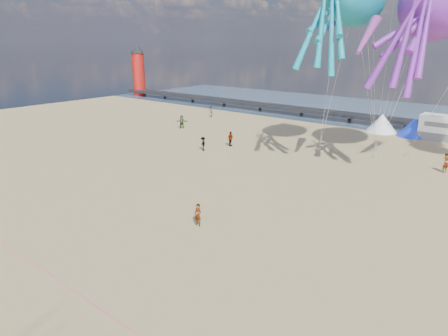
# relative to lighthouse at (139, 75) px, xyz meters

# --- Properties ---
(ground) EXTENTS (120.00, 120.00, 0.00)m
(ground) POSITION_rel_lighthouse_xyz_m (56.00, -44.00, -4.50)
(ground) COLOR tan
(ground) RESTS_ON ground
(water) EXTENTS (120.00, 120.00, 0.00)m
(water) POSITION_rel_lighthouse_xyz_m (56.00, 11.00, -4.48)
(water) COLOR #324860
(water) RESTS_ON ground
(pier) EXTENTS (60.00, 3.00, 0.50)m
(pier) POSITION_rel_lighthouse_xyz_m (28.00, 0.00, -3.50)
(pier) COLOR black
(pier) RESTS_ON ground
(lighthouse) EXTENTS (2.60, 2.60, 9.00)m
(lighthouse) POSITION_rel_lighthouse_xyz_m (0.00, 0.00, 0.00)
(lighthouse) COLOR #A5140F
(lighthouse) RESTS_ON ground
(tent_white) EXTENTS (4.00, 4.00, 2.40)m
(tent_white) POSITION_rel_lighthouse_xyz_m (54.00, -4.00, -3.30)
(tent_white) COLOR white
(tent_white) RESTS_ON ground
(tent_blue) EXTENTS (4.00, 4.00, 2.40)m
(tent_blue) POSITION_rel_lighthouse_xyz_m (58.00, -4.00, -3.30)
(tent_blue) COLOR #1933CC
(tent_blue) RESTS_ON ground
(rope_line) EXTENTS (34.00, 0.03, 0.03)m
(rope_line) POSITION_rel_lighthouse_xyz_m (56.00, -49.00, -4.48)
(rope_line) COLOR #F2338C
(rope_line) RESTS_ON ground
(standing_person) EXTENTS (0.55, 0.36, 1.50)m
(standing_person) POSITION_rel_lighthouse_xyz_m (54.33, -39.91, -3.75)
(standing_person) COLOR tan
(standing_person) RESTS_ON ground
(beachgoer_1) EXTENTS (0.95, 0.95, 1.66)m
(beachgoer_1) POSITION_rel_lighthouse_xyz_m (29.30, -9.91, -3.67)
(beachgoer_1) COLOR #7F6659
(beachgoer_1) RESTS_ON ground
(beachgoer_2) EXTENTS (0.93, 0.88, 1.52)m
(beachgoer_2) POSITION_rel_lighthouse_xyz_m (42.10, -25.87, -3.74)
(beachgoer_2) COLOR #7F6659
(beachgoer_2) RESTS_ON ground
(beachgoer_3) EXTENTS (0.63, 1.09, 1.69)m
(beachgoer_3) POSITION_rel_lighthouse_xyz_m (43.16, -22.39, -3.66)
(beachgoer_3) COLOR #7F6659
(beachgoer_3) RESTS_ON ground
(beachgoer_4) EXTENTS (1.04, 1.02, 1.76)m
(beachgoer_4) POSITION_rel_lighthouse_xyz_m (31.89, -18.90, -3.62)
(beachgoer_4) COLOR #7F6659
(beachgoer_4) RESTS_ON ground
(beachgoer_5) EXTENTS (1.16, 1.72, 1.78)m
(beachgoer_5) POSITION_rel_lighthouse_xyz_m (64.33, -17.58, -3.61)
(beachgoer_5) COLOR #7F6659
(beachgoer_5) RESTS_ON ground
(sandbag_a) EXTENTS (0.50, 0.35, 0.22)m
(sandbag_a) POSITION_rel_lighthouse_xyz_m (51.80, -17.48, -4.39)
(sandbag_a) COLOR gray
(sandbag_a) RESTS_ON ground
(sandbag_b) EXTENTS (0.50, 0.35, 0.22)m
(sandbag_b) POSITION_rel_lighthouse_xyz_m (57.73, -16.59, -4.39)
(sandbag_b) COLOR gray
(sandbag_b) RESTS_ON ground
(sandbag_d) EXTENTS (0.50, 0.35, 0.22)m
(sandbag_d) POSITION_rel_lighthouse_xyz_m (60.03, -14.03, -4.39)
(sandbag_d) COLOR gray
(sandbag_d) RESTS_ON ground
(sandbag_e) EXTENTS (0.50, 0.35, 0.22)m
(sandbag_e) POSITION_rel_lighthouse_xyz_m (56.95, -14.49, -4.39)
(sandbag_e) COLOR gray
(sandbag_e) RESTS_ON ground
(kite_octopus_purple) EXTENTS (8.81, 11.92, 12.53)m
(kite_octopus_purple) POSITION_rel_lighthouse_xyz_m (61.18, -16.32, 9.81)
(kite_octopus_purple) COLOR #712299
(windsock_left) EXTENTS (2.15, 6.25, 6.15)m
(windsock_left) POSITION_rel_lighthouse_xyz_m (52.62, -17.31, 9.03)
(windsock_left) COLOR red
(windsock_right) EXTENTS (1.54, 5.70, 5.63)m
(windsock_right) POSITION_rel_lighthouse_xyz_m (57.84, -22.82, 7.38)
(windsock_right) COLOR red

